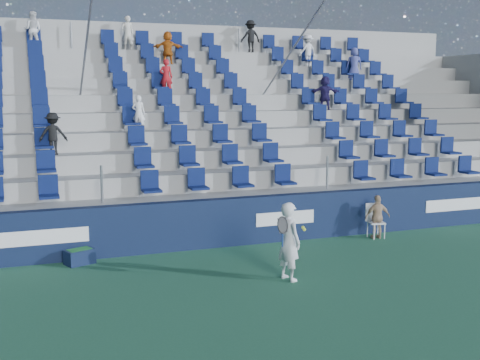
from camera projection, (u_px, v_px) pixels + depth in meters
name	position (u px, v px, depth m)	size (l,w,h in m)	color
ground	(278.00, 283.00, 12.14)	(70.00, 70.00, 0.00)	#2D6947
sponsor_wall	(228.00, 222.00, 14.98)	(24.00, 0.32, 1.20)	#0F1A38
grandstand	(177.00, 143.00, 19.49)	(24.00, 8.17, 6.63)	#979692
tennis_player	(289.00, 241.00, 12.24)	(0.69, 0.68, 1.62)	white
line_judge_chair	(374.00, 218.00, 15.84)	(0.47, 0.48, 0.90)	white
line_judge	(377.00, 217.00, 15.70)	(0.68, 0.28, 1.15)	tan
ball_bin	(80.00, 256.00, 13.45)	(0.72, 0.60, 0.34)	#0F1937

